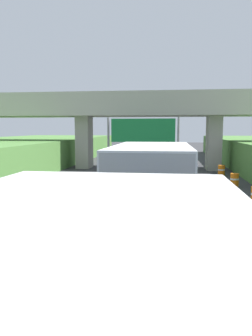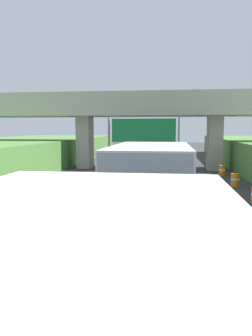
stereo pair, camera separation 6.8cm
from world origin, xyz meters
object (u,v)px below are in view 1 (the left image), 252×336
Objects in this scene: overhead_highway_sign at (143,134)px; truck_white at (153,189)px; truck_black at (142,143)px; car_red at (129,146)px; car_green at (164,151)px; construction_barrel_4 at (235,180)px; construction_barrel_5 at (221,170)px.

overhead_highway_sign is 15.83m from truck_white.
car_red is at bearing 107.82° from truck_black.
car_green is 23.63m from construction_barrel_4.
construction_barrel_5 is at bearing -67.06° from truck_black.
truck_white is at bearing -112.71° from construction_barrel_4.
overhead_highway_sign is 1.43× the size of car_red.
construction_barrel_4 is at bearing -77.40° from car_green.
truck_white is 8.11× the size of construction_barrel_4.
truck_black is 8.11× the size of construction_barrel_4.
car_red reaches higher than construction_barrel_5.
truck_white is 46.68m from car_red.
truck_black is 9.91m from car_red.
truck_black is (-1.81, 21.18, -1.61)m from overhead_highway_sign.
car_green reaches higher than construction_barrel_4.
truck_white reaches higher than construction_barrel_5.
truck_black is at bearing -72.18° from car_red.
construction_barrel_4 is 1.00× the size of construction_barrel_5.
construction_barrel_4 is (8.42, -24.85, -1.47)m from truck_black.
car_red is at bearing 108.47° from construction_barrel_4.
overhead_highway_sign is 1.43× the size of car_green.
truck_white reaches higher than car_green.
construction_barrel_4 is at bearing -71.29° from truck_black.
truck_white is (1.59, -15.67, -1.61)m from overhead_highway_sign.
car_green is at bearing 102.60° from construction_barrel_4.
car_green is at bearing 85.71° from overhead_highway_sign.
overhead_highway_sign is at bearing -81.03° from car_red.
car_green is (1.46, 19.39, -2.68)m from overhead_highway_sign.
truck_white is 17.90m from construction_barrel_5.
truck_black is 1.78× the size of car_green.
truck_white is at bearing -84.20° from overhead_highway_sign.
truck_white is 35.07m from car_green.
overhead_highway_sign is at bearing -167.29° from construction_barrel_5.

